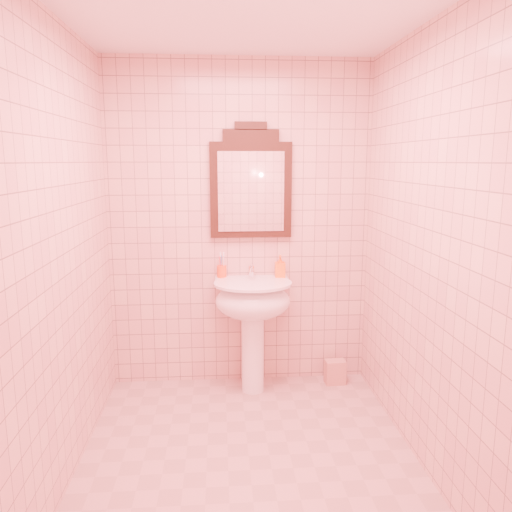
{
  "coord_description": "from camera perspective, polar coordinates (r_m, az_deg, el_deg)",
  "views": [
    {
      "loc": [
        -0.16,
        -2.71,
        1.75
      ],
      "look_at": [
        0.09,
        0.55,
        1.12
      ],
      "focal_mm": 35.0,
      "sensor_mm": 36.0,
      "label": 1
    }
  ],
  "objects": [
    {
      "name": "back_wall",
      "position": [
        3.85,
        -1.88,
        3.39
      ],
      "size": [
        2.0,
        0.02,
        2.5
      ],
      "primitive_type": "cube",
      "color": "beige",
      "rests_on": "floor"
    },
    {
      "name": "floor",
      "position": [
        3.23,
        -0.85,
        -21.9
      ],
      "size": [
        2.2,
        2.2,
        0.0
      ],
      "primitive_type": "plane",
      "color": "tan",
      "rests_on": "ground"
    },
    {
      "name": "mirror",
      "position": [
        3.8,
        -0.59,
        8.12
      ],
      "size": [
        0.62,
        0.06,
        0.86
      ],
      "color": "black",
      "rests_on": "back_wall"
    },
    {
      "name": "towel",
      "position": [
        4.12,
        9.02,
        -12.94
      ],
      "size": [
        0.16,
        0.11,
        0.19
      ],
      "primitive_type": "cube",
      "rotation": [
        0.0,
        0.0,
        0.05
      ],
      "color": "tan",
      "rests_on": "floor"
    },
    {
      "name": "toothbrush_cup",
      "position": [
        3.86,
        -3.94,
        -1.74
      ],
      "size": [
        0.07,
        0.07,
        0.17
      ],
      "rotation": [
        0.0,
        0.0,
        0.25
      ],
      "color": "#FF4415",
      "rests_on": "pedestal_sink"
    },
    {
      "name": "faucet",
      "position": [
        3.82,
        -0.51,
        -1.68
      ],
      "size": [
        0.04,
        0.16,
        0.11
      ],
      "color": "white",
      "rests_on": "pedestal_sink"
    },
    {
      "name": "soap_dispenser",
      "position": [
        3.85,
        2.77,
        -1.18
      ],
      "size": [
        0.08,
        0.08,
        0.17
      ],
      "primitive_type": "imported",
      "rotation": [
        0.0,
        0.0,
        -0.04
      ],
      "color": "orange",
      "rests_on": "pedestal_sink"
    },
    {
      "name": "pedestal_sink",
      "position": [
        3.75,
        -0.37,
        -5.99
      ],
      "size": [
        0.58,
        0.58,
        0.86
      ],
      "color": "white",
      "rests_on": "floor"
    }
  ]
}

